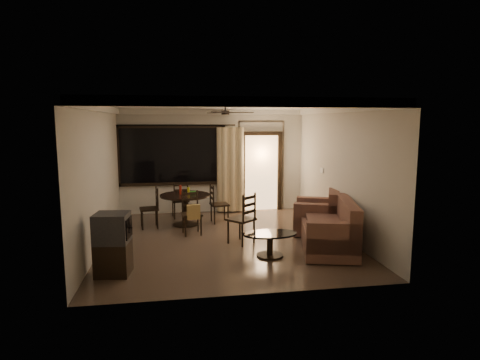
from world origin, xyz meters
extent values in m
plane|color=#7F6651|center=(0.00, 0.00, 0.00)|extent=(5.50, 5.50, 0.00)
plane|color=beige|center=(0.00, 2.75, 1.40)|extent=(5.00, 0.00, 5.00)
plane|color=beige|center=(0.00, -2.75, 1.40)|extent=(5.00, 0.00, 5.00)
plane|color=beige|center=(-2.50, 0.00, 1.40)|extent=(0.00, 5.50, 5.50)
plane|color=beige|center=(2.50, 0.00, 1.40)|extent=(0.00, 5.50, 5.50)
plane|color=white|center=(0.00, 0.00, 2.80)|extent=(5.50, 5.50, 0.00)
cube|color=black|center=(-1.10, 2.72, 1.57)|extent=(2.70, 0.04, 1.45)
cylinder|color=black|center=(-1.00, 2.63, 2.38)|extent=(3.20, 0.03, 0.03)
cube|color=#FFC684|center=(1.35, 2.71, 1.05)|extent=(0.91, 0.03, 2.08)
cube|color=white|center=(2.48, 1.05, 1.30)|extent=(0.02, 0.18, 0.12)
cylinder|color=black|center=(0.00, 0.00, 2.74)|extent=(0.03, 0.03, 0.12)
cylinder|color=black|center=(0.00, 0.00, 2.65)|extent=(0.16, 0.16, 0.08)
cylinder|color=black|center=(-0.81, 1.38, 0.72)|extent=(1.19, 1.19, 0.04)
cylinder|color=black|center=(-0.81, 1.38, 0.37)|extent=(0.12, 0.12, 0.69)
cylinder|color=black|center=(-0.81, 1.38, 0.01)|extent=(0.60, 0.60, 0.03)
cylinder|color=maroon|center=(-0.91, 1.42, 0.85)|extent=(0.06, 0.06, 0.22)
cylinder|color=gold|center=(-0.72, 1.34, 0.83)|extent=(0.06, 0.06, 0.18)
cube|color=#277C25|center=(-0.61, 1.53, 0.77)|extent=(0.14, 0.10, 0.05)
cube|color=black|center=(-1.65, 1.26, 0.45)|extent=(0.47, 0.47, 0.04)
cube|color=black|center=(0.04, 1.50, 0.45)|extent=(0.47, 0.47, 0.04)
cube|color=black|center=(-0.69, 0.54, 0.45)|extent=(0.47, 0.47, 0.04)
cube|color=tan|center=(-0.66, 0.31, 0.55)|extent=(0.29, 0.12, 0.32)
cube|color=black|center=(-0.92, 2.17, 0.45)|extent=(0.47, 0.47, 0.04)
cube|color=black|center=(-2.05, -1.63, 0.27)|extent=(0.58, 0.54, 0.54)
cube|color=black|center=(-2.05, -1.63, 0.78)|extent=(0.58, 0.54, 0.48)
cube|color=black|center=(-1.78, -1.67, 0.78)|extent=(0.07, 0.38, 0.33)
cube|color=#492322|center=(1.86, -0.99, 0.24)|extent=(1.37, 1.96, 0.44)
cube|color=#492322|center=(2.21, -1.08, 0.61)|extent=(0.67, 1.77, 0.72)
cube|color=#492322|center=(1.66, -1.75, 0.47)|extent=(0.96, 0.44, 0.56)
cube|color=#492322|center=(2.07, -0.23, 0.47)|extent=(0.96, 0.44, 0.56)
cube|color=#492322|center=(1.81, -0.97, 0.50)|extent=(1.04, 1.67, 0.13)
cube|color=#492322|center=(2.05, 0.16, 0.24)|extent=(1.23, 1.23, 0.44)
cube|color=#492322|center=(2.38, 0.02, 0.61)|extent=(0.56, 0.96, 0.72)
cube|color=#492322|center=(1.91, -0.19, 0.47)|extent=(0.95, 0.54, 0.55)
cube|color=#492322|center=(2.19, 0.50, 0.47)|extent=(0.95, 0.54, 0.55)
cube|color=#492322|center=(2.00, 0.18, 0.50)|extent=(0.89, 0.92, 0.13)
ellipsoid|color=navy|center=(2.00, 0.18, 0.62)|extent=(0.40, 0.33, 0.12)
ellipsoid|color=black|center=(0.67, -1.17, 0.42)|extent=(1.01, 0.60, 0.03)
cylinder|color=black|center=(0.67, -1.17, 0.21)|extent=(0.11, 0.11, 0.40)
cylinder|color=black|center=(0.67, -1.17, 0.02)|extent=(0.49, 0.49, 0.03)
cube|color=black|center=(0.28, -0.29, 0.50)|extent=(0.66, 0.66, 0.04)
camera|label=1|loc=(-1.03, -8.13, 2.46)|focal=30.00mm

